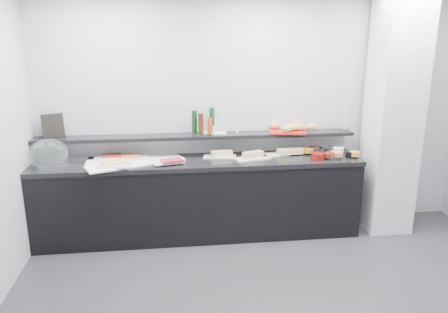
{
  "coord_description": "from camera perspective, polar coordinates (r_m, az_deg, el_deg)",
  "views": [
    {
      "loc": [
        -1.0,
        -2.94,
        2.24
      ],
      "look_at": [
        -0.45,
        1.45,
        1.0
      ],
      "focal_mm": 35.0,
      "sensor_mm": 36.0,
      "label": 1
    }
  ],
  "objects": [
    {
      "name": "bowl_glass_fruit",
      "position": [
        5.2,
        12.04,
        0.78
      ],
      "size": [
        0.21,
        0.21,
        0.07
      ],
      "primitive_type": "cylinder",
      "rotation": [
        0.0,
        0.0,
        -0.21
      ],
      "color": "white",
      "rests_on": "counter_top"
    },
    {
      "name": "food_salmon",
      "position": [
        4.96,
        -11.97,
        0.13
      ],
      "size": [
        0.22,
        0.16,
        0.02
      ],
      "primitive_type": "cube",
      "rotation": [
        0.0,
        0.0,
        -0.15
      ],
      "color": "#E25A2E",
      "rests_on": "platter_salmon"
    },
    {
      "name": "wall_shelf",
      "position": [
        4.95,
        -3.48,
        2.67
      ],
      "size": [
        3.6,
        0.25,
        0.04
      ],
      "primitive_type": "cube",
      "color": "black",
      "rests_on": "back_wall"
    },
    {
      "name": "bottle_green_a",
      "position": [
        4.92,
        -3.89,
        4.52
      ],
      "size": [
        0.08,
        0.08,
        0.26
      ],
      "primitive_type": "cylinder",
      "rotation": [
        0.0,
        0.0,
        -0.3
      ],
      "color": "#0E330E",
      "rests_on": "condiment_tray"
    },
    {
      "name": "bottle_green_b",
      "position": [
        4.99,
        -1.59,
        4.81
      ],
      "size": [
        0.07,
        0.07,
        0.28
      ],
      "primitive_type": "cylinder",
      "rotation": [
        0.0,
        0.0,
        -0.14
      ],
      "color": "#0F371A",
      "rests_on": "condiment_tray"
    },
    {
      "name": "condiment_tray",
      "position": [
        4.99,
        -1.2,
        3.11
      ],
      "size": [
        0.28,
        0.19,
        0.01
      ],
      "primitive_type": "cube",
      "rotation": [
        0.0,
        0.0,
        -0.13
      ],
      "color": "silver",
      "rests_on": "wall_shelf"
    },
    {
      "name": "sandwich_plate_left",
      "position": [
        4.93,
        -0.56,
        -0.02
      ],
      "size": [
        0.38,
        0.21,
        0.01
      ],
      "primitive_type": "cube",
      "rotation": [
        0.0,
        0.0,
        -0.15
      ],
      "color": "white",
      "rests_on": "counter_top"
    },
    {
      "name": "bread_tray",
      "position": [
        5.09,
        8.22,
        3.25
      ],
      "size": [
        0.46,
        0.36,
        0.02
      ],
      "primitive_type": "cube",
      "rotation": [
        0.0,
        0.0,
        -0.19
      ],
      "color": "#A21711",
      "rests_on": "wall_shelf"
    },
    {
      "name": "tongs_right",
      "position": [
        5.0,
        7.03,
        0.22
      ],
      "size": [
        0.15,
        0.06,
        0.01
      ],
      "primitive_type": "cylinder",
      "rotation": [
        0.0,
        1.57,
        0.32
      ],
      "color": "silver",
      "rests_on": "sandwich_plate_right"
    },
    {
      "name": "platter_cheese",
      "position": [
        4.7,
        -14.04,
        -1.09
      ],
      "size": [
        0.38,
        0.29,
        0.01
      ],
      "primitive_type": "cube",
      "rotation": [
        0.0,
        0.0,
        -0.22
      ],
      "color": "silver",
      "rests_on": "linen_runner"
    },
    {
      "name": "buffet_cabinet",
      "position": [
        4.99,
        -3.22,
        -5.69
      ],
      "size": [
        3.6,
        0.6,
        0.85
      ],
      "primitive_type": "cube",
      "color": "black",
      "rests_on": "ground"
    },
    {
      "name": "bottle_hot",
      "position": [
        4.88,
        -1.85,
        3.98
      ],
      "size": [
        0.06,
        0.06,
        0.18
      ],
      "primitive_type": "cylinder",
      "rotation": [
        0.0,
        0.0,
        -0.42
      ],
      "color": "#C0350D",
      "rests_on": "condiment_tray"
    },
    {
      "name": "cloche_dome",
      "position": [
        4.93,
        -21.93,
        0.24
      ],
      "size": [
        0.47,
        0.39,
        0.34
      ],
      "primitive_type": "ellipsoid",
      "rotation": [
        0.0,
        0.0,
        0.36
      ],
      "color": "silver",
      "rests_on": "cloche_base"
    },
    {
      "name": "bread_roll_midw",
      "position": [
        5.09,
        8.83,
        3.8
      ],
      "size": [
        0.17,
        0.14,
        0.08
      ],
      "primitive_type": "ellipsoid",
      "rotation": [
        0.0,
        0.0,
        -0.36
      ],
      "color": "#BA9447",
      "rests_on": "bread_tray"
    },
    {
      "name": "framed_print",
      "position": [
        5.13,
        -21.44,
        3.77
      ],
      "size": [
        0.24,
        0.16,
        0.26
      ],
      "primitive_type": "cube",
      "rotation": [
        -0.21,
        0.0,
        0.39
      ],
      "color": "black",
      "rests_on": "wall_shelf"
    },
    {
      "name": "tongs_mid",
      "position": [
        4.84,
        2.45,
        -0.21
      ],
      "size": [
        0.16,
        0.01,
        0.01
      ],
      "primitive_type": "cylinder",
      "rotation": [
        0.0,
        1.57,
        -0.0
      ],
      "color": "silver",
      "rests_on": "sandwich_plate_mid"
    },
    {
      "name": "bread_roll_nw",
      "position": [
        5.17,
        6.64,
        4.06
      ],
      "size": [
        0.14,
        0.1,
        0.08
      ],
      "primitive_type": "ellipsoid",
      "rotation": [
        0.0,
        0.0,
        0.17
      ],
      "color": "tan",
      "rests_on": "bread_tray"
    },
    {
      "name": "print_art",
      "position": [
        5.17,
        -21.12,
        3.9
      ],
      "size": [
        0.21,
        0.07,
        0.22
      ],
      "primitive_type": "cube",
      "rotation": [
        -0.21,
        0.0,
        -0.09
      ],
      "color": "beige",
      "rests_on": "framed_print"
    },
    {
      "name": "food_meat_a",
      "position": [
        5.01,
        -14.45,
        0.13
      ],
      "size": [
        0.22,
        0.16,
        0.02
      ],
      "primitive_type": "cube",
      "rotation": [
        0.0,
        0.0,
        0.17
      ],
      "color": "maroon",
      "rests_on": "platter_meat_a"
    },
    {
      "name": "bread_roll_s",
      "position": [
        5.11,
        9.92,
        3.8
      ],
      "size": [
        0.16,
        0.13,
        0.08
      ],
      "primitive_type": "ellipsoid",
      "rotation": [
        0.0,
        0.0,
        -0.41
      ],
      "color": "#BB7847",
      "rests_on": "bread_tray"
    },
    {
      "name": "platter_meat_a",
      "position": [
        5.0,
        -14.92,
        -0.15
      ],
      "size": [
        0.32,
        0.23,
        0.01
      ],
      "primitive_type": "cube",
      "rotation": [
        0.0,
        0.0,
        0.09
      ],
      "color": "white",
      "rests_on": "linen_runner"
    },
    {
      "name": "shaker_salt",
      "position": [
        4.99,
        -1.31,
        3.59
      ],
      "size": [
        0.04,
        0.04,
        0.07
      ],
      "primitive_type": "cylinder",
      "rotation": [
        0.0,
        0.0,
        0.09
      ],
      "color": "white",
      "rests_on": "condiment_tray"
    },
    {
      "name": "tongs_left",
      "position": [
        4.9,
        -0.81,
        0.03
      ],
      "size": [
        0.16,
        0.06,
        0.01
      ],
      "primitive_type": "cylinder",
      "rotation": [
        0.0,
        1.57,
        0.3
      ],
      "color": "silver",
      "rests_on": "sandwich_plate_left"
    },
    {
      "name": "platter_salmon",
      "position": [
        4.93,
        -11.49,
        -0.16
      ],
      "size": [
        0.29,
        0.2,
        0.01
      ],
      "primitive_type": "cube",
      "rotation": [
        0.0,
        0.0,
        -0.08
      ],
      "color": "silver",
      "rests_on": "linen_runner"
    },
    {
      "name": "bowl_red_jam",
      "position": [
        4.95,
        12.1,
        0.02
      ],
      "size": [
        0.15,
        0.15,
        0.07
      ],
      "primitive_type": "cylinder",
      "rotation": [
        0.0,
        0.0,
        -0.1
      ],
      "color": "maroon",
      "rests_on": "counter_top"
    },
    {
      "name": "fill_glass_salmon",
      "position": [
        5.06,
        14.52,
        0.34
      ],
      "size": [
        0.15,
        0.15,
        0.05
      ],
      "primitive_type": "cylinder",
      "rotation": [
        0.0,
        0.0,
        0.1
      ],
      "color": "#F1603B",
      "rests_on": "bowl_glass_salmon"
    },
    {
      "name": "cloche_base",
      "position": [
        4.96,
        -20.06,
        -0.76
      ],
      "size": [
        0.47,
        0.33,
        0.04
      ],
      "primitive_type": "cube",
      "rotation": [
        0.0,
        0.0,
        0.05
      ],
      "color": "silver",
      "rests_on": "counter_top"
    },
    {
      "name": "bread_roll_ne",
      "position": [
        5.24,
        9.48,
        4.12
      ],
      "size": [
        0.15,
        0.11,
        0.08
      ],
      "primitive_type": "ellipsoid",
      "rotation": [
        0.0,
        0.0,
        -0.17
      ],
      "color": "#B47844",
      "rests_on": "bread_tray"
    },
    {
      "name": "platter_meat_b",
      "position": [
        4.73,
        -7.37,
        -0.65
      ],
      "size": [
        0.37,
        0.29,
        0.01
      ],
      "primitive_type": "cube",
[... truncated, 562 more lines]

